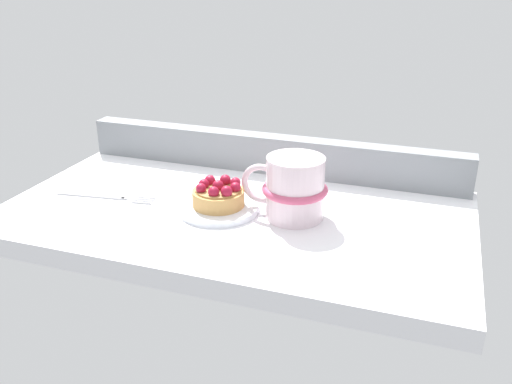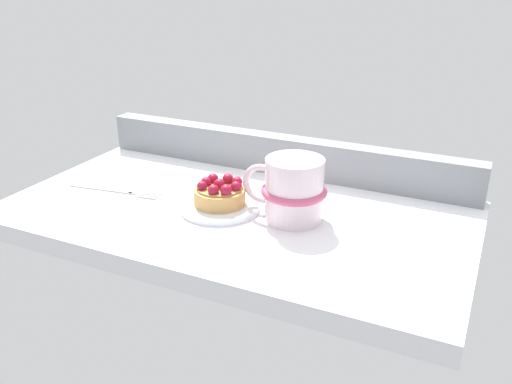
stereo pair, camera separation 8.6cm
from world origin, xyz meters
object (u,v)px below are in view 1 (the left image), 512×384
dessert_plate (219,208)px  dessert_fork (106,196)px  raspberry_tart (218,195)px  coffee_mug (293,188)px

dessert_plate → dessert_fork: dessert_plate is taller
dessert_plate → dessert_fork: size_ratio=0.74×
dessert_plate → raspberry_tart: raspberry_tart is taller
dessert_plate → dessert_fork: bearing=-175.8°
raspberry_tart → dessert_fork: (-20.37, -1.52, -2.56)cm
dessert_plate → raspberry_tart: bearing=53.8°
dessert_fork → raspberry_tart: bearing=4.3°
dessert_fork → coffee_mug: bearing=5.7°
coffee_mug → dessert_plate: bearing=-171.7°
dessert_plate → raspberry_tart: size_ratio=1.56×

